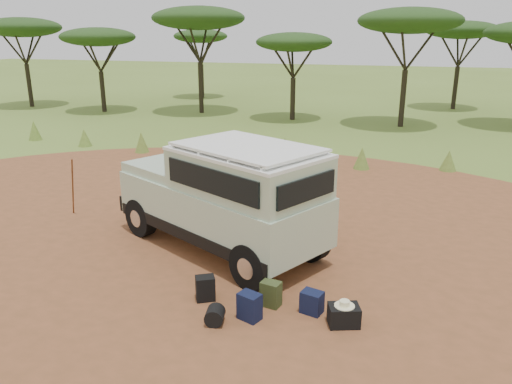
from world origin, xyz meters
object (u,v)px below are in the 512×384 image
(backpack_navy, at_px, (250,307))
(hard_case, at_px, (344,316))
(backpack_black, at_px, (205,288))
(duffel_navy, at_px, (312,302))
(backpack_olive, at_px, (271,294))
(walking_staff, at_px, (73,187))
(safari_vehicle, at_px, (225,198))

(backpack_navy, height_order, hard_case, backpack_navy)
(backpack_navy, bearing_deg, backpack_black, 179.50)
(duffel_navy, xyz_separation_m, hard_case, (0.60, -0.22, -0.02))
(backpack_olive, distance_m, duffel_navy, 0.76)
(walking_staff, height_order, backpack_black, walking_staff)
(walking_staff, bearing_deg, backpack_olive, -78.22)
(walking_staff, distance_m, backpack_olive, 7.04)
(backpack_navy, relative_size, backpack_olive, 1.03)
(walking_staff, xyz_separation_m, duffel_navy, (7.14, -2.92, -0.61))
(hard_case, bearing_deg, duffel_navy, 139.41)
(hard_case, bearing_deg, backpack_black, 158.29)
(backpack_black, distance_m, backpack_olive, 1.23)
(safari_vehicle, height_order, duffel_navy, safari_vehicle)
(duffel_navy, bearing_deg, backpack_black, -160.94)
(backpack_navy, xyz_separation_m, hard_case, (1.58, 0.32, -0.06))
(safari_vehicle, distance_m, backpack_olive, 2.87)
(safari_vehicle, xyz_separation_m, backpack_black, (0.46, -2.27, -0.99))
(walking_staff, height_order, hard_case, walking_staff)
(walking_staff, bearing_deg, safari_vehicle, -63.49)
(backpack_olive, bearing_deg, duffel_navy, 10.68)
(walking_staff, relative_size, duffel_navy, 4.05)
(walking_staff, relative_size, backpack_black, 3.53)
(backpack_olive, xyz_separation_m, duffel_navy, (0.76, -0.00, -0.03))
(safari_vehicle, distance_m, walking_staff, 4.79)
(backpack_navy, xyz_separation_m, duffel_navy, (0.99, 0.54, -0.04))
(walking_staff, xyz_separation_m, backpack_olive, (6.38, -2.92, -0.57))
(backpack_black, bearing_deg, walking_staff, 118.88)
(safari_vehicle, bearing_deg, hard_case, -10.53)
(safari_vehicle, height_order, hard_case, safari_vehicle)
(backpack_olive, xyz_separation_m, hard_case, (1.35, -0.22, -0.06))
(backpack_black, xyz_separation_m, duffel_navy, (1.98, 0.16, -0.03))
(duffel_navy, bearing_deg, safari_vehicle, 153.61)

